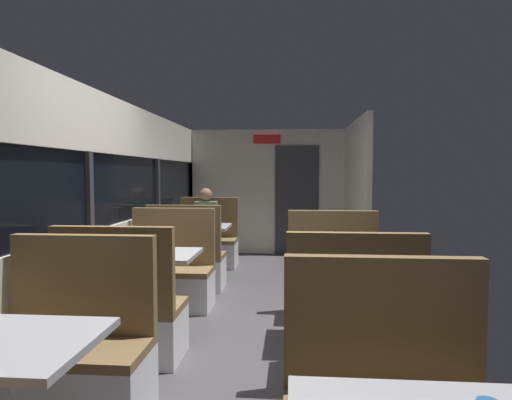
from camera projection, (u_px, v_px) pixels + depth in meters
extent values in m
cube|color=#423F44|center=(242.00, 337.00, 4.06)|extent=(3.30, 9.20, 0.02)
cube|color=beige|center=(89.00, 282.00, 4.15)|extent=(0.08, 8.40, 0.95)
cube|color=beige|center=(85.00, 119.00, 4.05)|extent=(0.08, 8.40, 0.60)
cube|color=black|center=(86.00, 192.00, 4.10)|extent=(0.03, 8.40, 0.75)
cube|color=#2D2D30|center=(89.00, 192.00, 4.09)|extent=(0.06, 0.08, 0.75)
cube|color=#2D2D30|center=(157.00, 185.00, 6.18)|extent=(0.06, 0.08, 0.75)
cube|color=#2D2D30|center=(191.00, 182.00, 8.27)|extent=(0.06, 0.08, 0.75)
cube|color=beige|center=(267.00, 192.00, 8.17)|extent=(2.90, 0.08, 2.30)
cube|color=#333338|center=(297.00, 200.00, 8.08)|extent=(0.80, 0.04, 2.00)
cube|color=red|center=(267.00, 139.00, 8.05)|extent=(0.50, 0.03, 0.16)
cube|color=beige|center=(355.00, 195.00, 6.86)|extent=(0.08, 2.40, 2.30)
cube|color=silver|center=(70.00, 386.00, 2.70)|extent=(0.95, 0.50, 0.39)
cube|color=brown|center=(69.00, 350.00, 2.68)|extent=(0.95, 0.50, 0.06)
cube|color=brown|center=(84.00, 284.00, 2.87)|extent=(0.95, 0.08, 0.65)
cylinder|color=#9E9EA3|center=(150.00, 293.00, 4.21)|extent=(0.10, 0.10, 0.70)
cube|color=#99999E|center=(149.00, 255.00, 4.19)|extent=(0.90, 0.70, 0.04)
cube|color=silver|center=(124.00, 334.00, 3.56)|extent=(0.95, 0.50, 0.39)
cube|color=brown|center=(124.00, 307.00, 3.55)|extent=(0.95, 0.50, 0.06)
cube|color=brown|center=(112.00, 269.00, 3.32)|extent=(0.95, 0.08, 0.65)
cube|color=silver|center=(169.00, 291.00, 4.88)|extent=(0.95, 0.50, 0.39)
cube|color=brown|center=(169.00, 271.00, 4.86)|extent=(0.95, 0.50, 0.06)
cube|color=brown|center=(174.00, 236.00, 5.05)|extent=(0.95, 0.08, 0.65)
cylinder|color=#9E9EA3|center=(198.00, 252.00, 6.39)|extent=(0.10, 0.10, 0.70)
cube|color=#99999E|center=(198.00, 227.00, 6.37)|extent=(0.90, 0.70, 0.04)
cube|color=silver|center=(188.00, 273.00, 5.74)|extent=(0.95, 0.50, 0.39)
cube|color=brown|center=(188.00, 256.00, 5.73)|extent=(0.95, 0.50, 0.06)
cube|color=brown|center=(183.00, 231.00, 5.50)|extent=(0.95, 0.08, 0.65)
cube|color=silver|center=(207.00, 254.00, 7.06)|extent=(0.95, 0.50, 0.39)
cube|color=brown|center=(207.00, 240.00, 7.04)|extent=(0.95, 0.50, 0.06)
cube|color=brown|center=(209.00, 217.00, 7.23)|extent=(0.95, 0.08, 0.65)
cube|color=brown|center=(382.00, 323.00, 2.13)|extent=(0.95, 0.08, 0.65)
cylinder|color=#9E9EA3|center=(341.00, 304.00, 3.87)|extent=(0.10, 0.10, 0.70)
cube|color=#99999E|center=(342.00, 262.00, 3.84)|extent=(0.90, 0.70, 0.04)
cube|color=silver|center=(351.00, 351.00, 3.22)|extent=(0.95, 0.50, 0.39)
cube|color=brown|center=(351.00, 321.00, 3.21)|extent=(0.95, 0.50, 0.06)
cube|color=brown|center=(356.00, 280.00, 2.98)|extent=(0.95, 0.08, 0.65)
cube|color=silver|center=(334.00, 300.00, 4.53)|extent=(0.95, 0.50, 0.39)
cube|color=brown|center=(334.00, 278.00, 4.52)|extent=(0.95, 0.50, 0.06)
cube|color=brown|center=(333.00, 241.00, 4.71)|extent=(0.95, 0.08, 0.65)
cube|color=#26262D|center=(207.00, 252.00, 7.05)|extent=(0.30, 0.36, 0.45)
cube|color=#59724C|center=(206.00, 220.00, 6.97)|extent=(0.34, 0.22, 0.60)
sphere|color=#8C664C|center=(206.00, 195.00, 6.93)|extent=(0.20, 0.20, 0.20)
cylinder|color=#59724C|center=(191.00, 220.00, 6.81)|extent=(0.07, 0.28, 0.07)
cylinder|color=#59724C|center=(217.00, 220.00, 6.78)|extent=(0.07, 0.28, 0.07)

